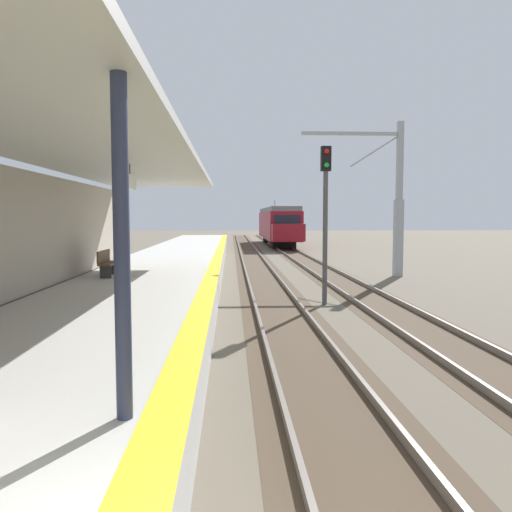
{
  "coord_description": "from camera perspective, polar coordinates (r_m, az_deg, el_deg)",
  "views": [
    {
      "loc": [
        0.41,
        -2.34,
        2.9
      ],
      "look_at": [
        0.93,
        8.23,
        2.1
      ],
      "focal_mm": 36.31,
      "sensor_mm": 36.0,
      "label": 1
    }
  ],
  "objects": [
    {
      "name": "track_pair_nearest_platform",
      "position": [
        22.57,
        1.01,
        -2.95
      ],
      "size": [
        2.34,
        120.0,
        0.16
      ],
      "color": "#4C3D2D",
      "rests_on": "ground"
    },
    {
      "name": "track_pair_middle",
      "position": [
        23.05,
        9.48,
        -2.86
      ],
      "size": [
        2.34,
        120.0,
        0.16
      ],
      "color": "#4C3D2D",
      "rests_on": "ground"
    },
    {
      "name": "approaching_train",
      "position": [
        53.54,
        2.44,
        3.52
      ],
      "size": [
        2.93,
        19.6,
        4.76
      ],
      "color": "maroon",
      "rests_on": "ground"
    },
    {
      "name": "station_platform",
      "position": [
        18.73,
        -11.73,
        -3.29
      ],
      "size": [
        5.0,
        80.0,
        0.91
      ],
      "color": "#B7B5AD",
      "rests_on": "ground"
    },
    {
      "name": "station_building_with_canopy",
      "position": [
        12.58,
        -24.81,
        2.81
      ],
      "size": [
        4.85,
        24.0,
        4.43
      ],
      "color": "#4C4C4C",
      "rests_on": "ground"
    },
    {
      "name": "catenary_pylon_far_side",
      "position": [
        26.13,
        14.84,
        5.7
      ],
      "size": [
        5.0,
        0.4,
        7.5
      ],
      "color": "#9EA3A8",
      "rests_on": "ground"
    },
    {
      "name": "rail_signal_post",
      "position": [
        17.19,
        7.66,
        5.25
      ],
      "size": [
        0.32,
        0.34,
        5.2
      ],
      "color": "#4C4C4C",
      "rests_on": "ground"
    },
    {
      "name": "platform_bench",
      "position": [
        18.19,
        -16.05,
        -0.67
      ],
      "size": [
        0.45,
        1.6,
        0.88
      ],
      "color": "brown",
      "rests_on": "station_platform"
    }
  ]
}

